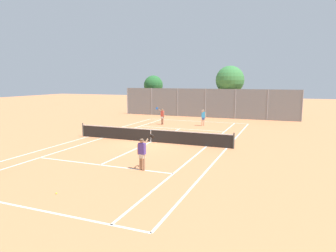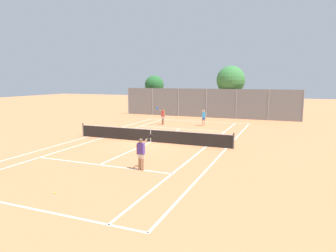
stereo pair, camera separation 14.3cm
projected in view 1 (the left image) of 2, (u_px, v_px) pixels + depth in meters
ground_plane at (151, 142)px, 21.72m from camera, size 120.00×120.00×0.00m
court_line_markings at (151, 142)px, 21.71m from camera, size 11.10×23.90×0.01m
tennis_net at (151, 135)px, 21.64m from camera, size 12.00×0.10×1.07m
player_near_side at (142, 152)px, 14.80m from camera, size 0.72×0.72×1.77m
player_far_left at (162, 115)px, 30.07m from camera, size 0.87×0.67×1.77m
player_far_right at (203, 117)px, 29.23m from camera, size 0.44×0.56×1.60m
loose_tennis_ball_1 at (137, 139)px, 22.79m from camera, size 0.07×0.07×0.07m
loose_tennis_ball_2 at (56, 193)px, 11.79m from camera, size 0.07×0.07×0.07m
loose_tennis_ball_3 at (210, 133)px, 25.23m from camera, size 0.07×0.07×0.07m
back_fence at (205, 103)px, 35.82m from camera, size 21.34×0.08×3.45m
tree_behind_left at (153, 86)px, 41.50m from camera, size 2.63×2.63×5.08m
tree_behind_right at (229, 81)px, 36.08m from camera, size 3.41×3.41×6.16m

